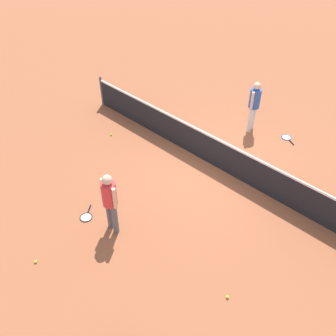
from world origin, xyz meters
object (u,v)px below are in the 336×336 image
object	(u,v)px
tennis_ball_near_player	(36,262)
tennis_ball_by_net	(111,135)
player_far_side	(254,103)
tennis_racket_near_player	(86,217)
player_near_side	(110,199)
tennis_racket_far_player	(287,138)
tennis_ball_midcourt	(228,297)

from	to	relation	value
tennis_ball_near_player	tennis_ball_by_net	world-z (taller)	same
player_far_side	tennis_racket_near_player	size ratio (longest dim) A/B	2.98
player_near_side	tennis_ball_near_player	size ratio (longest dim) A/B	25.76
player_near_side	tennis_ball_by_net	size ratio (longest dim) A/B	25.76
tennis_ball_near_player	player_far_side	bearing A→B (deg)	86.05
tennis_racket_near_player	tennis_ball_by_net	xyz separation A→B (m)	(-2.25, 2.71, 0.02)
tennis_racket_near_player	tennis_ball_near_player	bearing A→B (deg)	-80.13
tennis_racket_far_player	tennis_ball_midcourt	bearing A→B (deg)	-71.40
player_far_side	tennis_ball_midcourt	world-z (taller)	player_far_side
player_near_side	tennis_racket_far_player	size ratio (longest dim) A/B	2.86
tennis_racket_near_player	tennis_ball_midcourt	size ratio (longest dim) A/B	8.65
player_far_side	tennis_ball_midcourt	bearing A→B (deg)	-60.32
player_near_side	tennis_ball_midcourt	xyz separation A→B (m)	(3.11, 0.38, -0.98)
tennis_ball_by_net	tennis_ball_midcourt	xyz separation A→B (m)	(6.15, -2.10, 0.00)
tennis_ball_by_net	player_far_side	bearing A→B (deg)	47.39
tennis_racket_far_player	tennis_ball_by_net	distance (m)	5.61
tennis_racket_near_player	tennis_racket_far_player	world-z (taller)	same
player_near_side	tennis_racket_near_player	world-z (taller)	player_near_side
tennis_racket_far_player	tennis_ball_near_player	xyz separation A→B (m)	(-1.66, -8.05, 0.02)
player_near_side	tennis_ball_near_player	world-z (taller)	player_near_side
tennis_racket_near_player	player_far_side	bearing A→B (deg)	82.38
player_near_side	tennis_racket_far_player	xyz separation A→B (m)	(1.15, 6.21, -1.00)
player_far_side	tennis_ball_by_net	size ratio (longest dim) A/B	25.76
tennis_racket_near_player	tennis_ball_by_net	bearing A→B (deg)	129.76
tennis_ball_midcourt	tennis_racket_near_player	bearing A→B (deg)	-171.10
tennis_racket_near_player	tennis_ball_near_player	distance (m)	1.63
player_far_side	tennis_racket_near_player	distance (m)	6.16
tennis_racket_near_player	tennis_ball_near_player	xyz separation A→B (m)	(0.28, -1.61, 0.02)
player_near_side	tennis_ball_midcourt	size ratio (longest dim) A/B	25.76
tennis_racket_near_player	tennis_ball_midcourt	world-z (taller)	tennis_ball_midcourt
tennis_racket_far_player	player_far_side	bearing A→B (deg)	-160.17
tennis_ball_by_net	tennis_ball_midcourt	size ratio (longest dim) A/B	1.00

